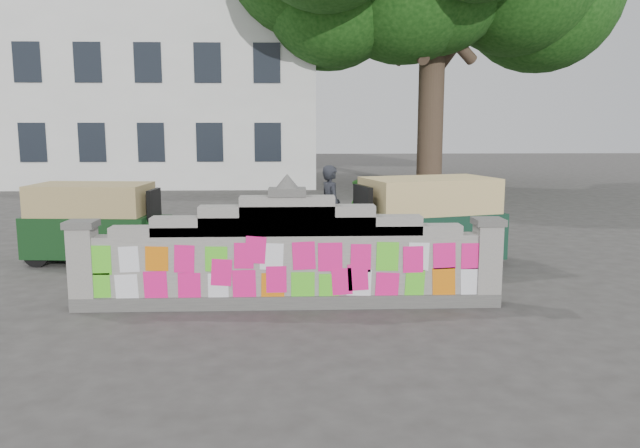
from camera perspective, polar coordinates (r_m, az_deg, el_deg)
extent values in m
plane|color=#383533|center=(9.53, -2.93, -7.52)|extent=(100.00, 100.00, 0.00)
cube|color=#4C4C49|center=(9.51, -2.94, -6.94)|extent=(6.40, 0.42, 0.20)
cube|color=gray|center=(9.38, -2.96, -4.00)|extent=(6.40, 0.32, 1.00)
cube|color=gray|center=(9.27, -2.99, -0.57)|extent=(5.20, 0.32, 0.14)
cube|color=gray|center=(9.26, -2.99, -0.14)|extent=(4.00, 0.32, 0.28)
cube|color=gray|center=(9.25, -3.00, 0.35)|extent=(2.60, 0.32, 0.44)
cube|color=gray|center=(9.23, -3.00, 0.78)|extent=(1.40, 0.32, 0.58)
cube|color=#4C4C49|center=(9.19, -3.02, 2.94)|extent=(0.55, 0.36, 0.12)
cone|color=#4C4C49|center=(9.18, -3.03, 3.93)|extent=(0.36, 0.36, 0.22)
cube|color=gray|center=(9.89, -20.79, -3.79)|extent=(0.36, 0.40, 1.24)
cube|color=#4C4C49|center=(9.77, -21.00, -0.01)|extent=(0.44, 0.44, 0.10)
cube|color=gray|center=(9.82, 14.99, -3.60)|extent=(0.36, 0.40, 1.24)
cube|color=#4C4C49|center=(9.70, 15.15, 0.21)|extent=(0.44, 0.44, 0.10)
cube|color=silver|center=(31.97, -15.46, 11.05)|extent=(16.00, 10.00, 8.00)
cylinder|color=#38281E|center=(27.77, 10.07, 9.52)|extent=(1.10, 1.10, 6.00)
imported|color=black|center=(12.63, 0.99, -1.08)|extent=(1.99, 1.26, 0.99)
imported|color=#212329|center=(12.57, 0.99, 0.45)|extent=(0.59, 0.71, 1.67)
imported|color=#2A7921|center=(12.59, 3.81, 0.41)|extent=(0.96, 1.01, 1.65)
cube|color=#113415|center=(13.28, -20.02, -0.87)|extent=(2.51, 1.50, 0.81)
cube|color=tan|center=(13.19, -20.19, 2.15)|extent=(2.31, 1.43, 0.60)
cube|color=#113415|center=(12.86, -14.83, -0.93)|extent=(0.56, 0.74, 0.70)
cube|color=black|center=(12.77, -14.94, 1.74)|extent=(0.14, 0.71, 0.60)
cylinder|color=black|center=(12.88, -14.34, -2.26)|extent=(0.51, 0.16, 0.50)
cylinder|color=black|center=(13.22, -24.50, -2.52)|extent=(0.51, 0.16, 0.50)
cylinder|color=black|center=(14.20, -22.50, -1.64)|extent=(0.51, 0.16, 0.50)
cube|color=#113323|center=(12.31, 9.86, -0.95)|extent=(2.94, 2.10, 0.88)
cube|color=#D4B671|center=(12.20, 9.96, 2.63)|extent=(2.71, 1.99, 0.66)
cube|color=#113323|center=(11.73, 3.89, -1.32)|extent=(0.74, 0.89, 0.77)
cube|color=black|center=(11.63, 3.93, 1.89)|extent=(0.30, 0.77, 0.66)
cylinder|color=black|center=(11.76, 3.38, -2.94)|extent=(0.57, 0.28, 0.55)
cylinder|color=black|center=(13.37, 12.38, -1.67)|extent=(0.57, 0.28, 0.55)
cylinder|color=black|center=(12.36, 15.22, -2.66)|extent=(0.57, 0.28, 0.55)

